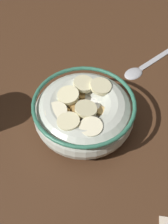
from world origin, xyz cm
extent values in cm
cube|color=#472B19|center=(0.00, 0.00, -1.00)|extent=(135.99, 135.99, 2.00)
cylinder|color=beige|center=(0.00, 0.00, 0.30)|extent=(8.44, 8.44, 0.60)
torus|color=beige|center=(0.00, 0.00, 2.67)|extent=(15.34, 15.34, 5.35)
torus|color=#337259|center=(0.00, 0.00, 5.05)|extent=(15.48, 15.48, 0.60)
cylinder|color=white|center=(0.00, 0.00, 3.61)|extent=(12.13, 12.13, 0.40)
cube|color=tan|center=(-3.35, -2.73, 4.10)|extent=(2.11, 2.11, 0.82)
cube|color=#AD7F42|center=(1.40, -0.25, 4.34)|extent=(1.96, 1.93, 0.76)
cube|color=#B78947|center=(-0.04, -2.53, 4.10)|extent=(1.82, 1.83, 0.69)
cube|color=#AD7F42|center=(-4.30, -1.53, 4.24)|extent=(2.12, 2.12, 0.84)
cube|color=tan|center=(3.23, -3.03, 4.23)|extent=(1.59, 1.61, 0.73)
cube|color=tan|center=(-2.52, 1.50, 4.17)|extent=(2.07, 2.07, 0.69)
cube|color=#AD7F42|center=(4.24, 0.67, 4.20)|extent=(1.87, 1.82, 0.84)
cube|color=#B78947|center=(1.76, -4.58, 4.19)|extent=(1.83, 1.79, 0.79)
cube|color=tan|center=(-3.30, 3.82, 4.18)|extent=(1.96, 1.92, 0.84)
cube|color=tan|center=(2.33, 3.88, 4.18)|extent=(2.07, 2.04, 0.81)
cube|color=#B78947|center=(1.80, -2.71, 4.31)|extent=(1.90, 1.91, 0.72)
cube|color=tan|center=(-0.90, 0.88, 4.23)|extent=(2.02, 2.03, 0.73)
cube|color=#AD7F42|center=(-0.40, 3.91, 4.32)|extent=(2.11, 2.11, 0.79)
cube|color=#B78947|center=(1.17, 1.09, 4.25)|extent=(2.11, 2.10, 0.81)
cube|color=tan|center=(-4.32, -0.04, 4.16)|extent=(1.66, 1.64, 0.71)
cube|color=#AD7F42|center=(2.89, 0.74, 4.23)|extent=(1.57, 1.62, 0.79)
cube|color=tan|center=(3.02, 2.14, 4.23)|extent=(1.74, 1.74, 0.67)
cube|color=tan|center=(0.13, 5.33, 4.14)|extent=(1.90, 1.91, 0.71)
cube|color=#B78947|center=(3.47, -1.40, 4.17)|extent=(2.10, 2.10, 0.76)
cylinder|color=beige|center=(2.88, 2.82, 5.17)|extent=(4.15, 4.16, 0.99)
cylinder|color=beige|center=(1.98, -1.84, 5.33)|extent=(3.54, 3.55, 1.21)
cylinder|color=beige|center=(-0.46, 1.21, 5.21)|extent=(4.20, 4.18, 1.19)
cylinder|color=beige|center=(-3.21, -2.48, 5.34)|extent=(4.29, 4.26, 1.01)
cylinder|color=beige|center=(-0.82, -3.71, 5.20)|extent=(3.64, 3.62, 1.09)
cylinder|color=#F9EFC6|center=(0.46, 4.36, 5.08)|extent=(4.49, 4.48, 0.87)
cylinder|color=#F9EFC6|center=(4.22, 0.52, 4.99)|extent=(3.94, 3.90, 0.93)
ellipsoid|color=#B7B7BC|center=(-11.45, -8.91, 0.40)|extent=(4.65, 4.14, 0.80)
cube|color=#B7B7BC|center=(-18.70, -12.51, 0.18)|extent=(11.51, 6.39, 0.36)
camera|label=1|loc=(5.99, 25.90, 37.44)|focal=45.81mm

